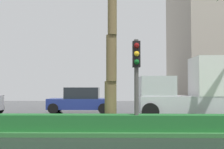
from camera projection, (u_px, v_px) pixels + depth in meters
The scene contains 6 objects.
ground_plane at pixel (33, 126), 12.71m from camera, with size 90.00×42.00×0.10m, color black.
median_strip at pixel (26, 127), 11.72m from camera, with size 85.50×4.00×0.15m, color #2D6B33.
median_hedge at pixel (14, 122), 10.33m from camera, with size 76.50×0.70×0.60m.
traffic_signal_median_right at pixel (136, 68), 10.16m from camera, with size 0.28×0.43×3.39m.
car_in_traffic_leading at pixel (81, 100), 18.97m from camera, with size 4.30×2.02×1.72m.
box_truck_following at pixel (196, 91), 15.72m from camera, with size 6.40×2.64×3.46m.
Camera 1 is at (3.83, -3.74, 1.81)m, focal length 44.25 mm.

